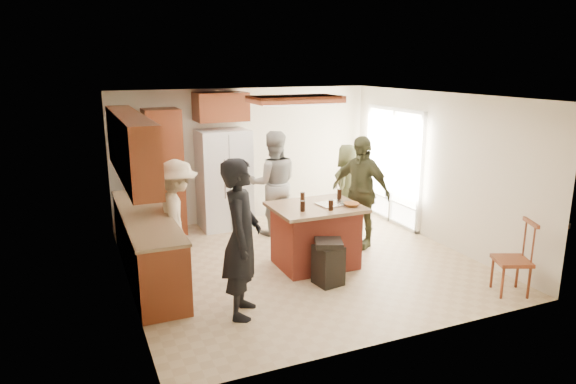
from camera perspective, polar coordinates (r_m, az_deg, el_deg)
name	(u,v)px	position (r m, az deg, el deg)	size (l,w,h in m)	color
room_shell	(457,165)	(11.36, 18.24, 2.87)	(8.00, 5.20, 5.00)	tan
person_front_left	(242,239)	(6.04, -5.18, -5.18)	(0.70, 0.51, 1.91)	black
person_behind_left	(273,183)	(8.92, -1.63, 0.97)	(0.89, 0.55, 1.83)	gray
person_behind_right	(348,184)	(9.63, 6.65, 0.86)	(0.73, 0.48, 1.50)	#3B3F24
person_side_right	(360,192)	(8.42, 8.04, 0.04)	(1.07, 0.55, 1.83)	#383921
person_counter	(178,217)	(7.49, -12.15, -2.69)	(1.06, 0.49, 1.64)	tan
left_cabinetry	(141,211)	(7.40, -15.98, -2.05)	(0.64, 3.00, 2.30)	maroon
back_wall_units	(179,155)	(9.18, -12.04, 3.99)	(1.80, 0.60, 2.45)	maroon
refrigerator	(224,179)	(9.38, -7.11, 1.42)	(0.90, 0.76, 1.80)	white
kitchen_island	(315,235)	(7.63, 3.07, -4.80)	(1.28, 1.03, 0.93)	#A83C2B
island_items	(333,203)	(7.51, 5.07, -1.21)	(0.91, 0.66, 0.15)	silver
trash_bin	(328,262)	(7.06, 4.51, -7.77)	(0.47, 0.47, 0.63)	black
spindle_chair	(514,261)	(7.34, 23.78, -6.98)	(0.55, 0.55, 0.99)	maroon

